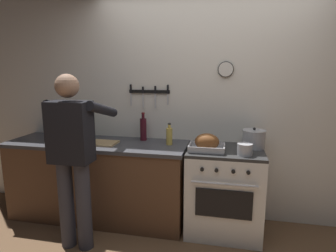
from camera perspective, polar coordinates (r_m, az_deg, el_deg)
wall_back at (r=3.24m, az=8.00°, el=4.14°), size 6.00×0.13×2.60m
counter_block at (r=3.41m, az=-13.79°, el=-10.46°), size 2.03×0.65×0.90m
stove at (r=3.10m, az=11.23°, el=-12.62°), size 0.76×0.67×0.90m
person_cook at (r=2.76m, az=-18.65°, el=-4.91°), size 0.51×0.63×1.66m
roasting_pan at (r=2.83m, az=7.84°, el=-3.45°), size 0.35×0.26×0.18m
stock_pot at (r=3.05m, az=16.89°, el=-2.50°), size 0.24×0.24×0.21m
saucepan at (r=2.77m, az=15.22°, el=-4.58°), size 0.14×0.14×0.11m
cutting_board at (r=3.18m, az=-13.48°, el=-3.34°), size 0.36×0.24×0.02m
bottle_cooking_oil at (r=3.04m, az=0.26°, el=-1.98°), size 0.07×0.07×0.24m
bottle_wine_red at (r=3.24m, az=-5.00°, el=-0.54°), size 0.07×0.07×0.32m
bottle_olive_oil at (r=3.43m, az=-16.36°, el=-0.49°), size 0.07×0.07×0.30m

